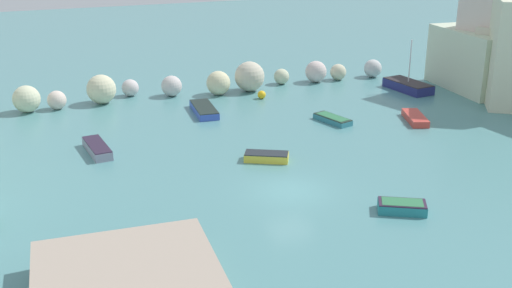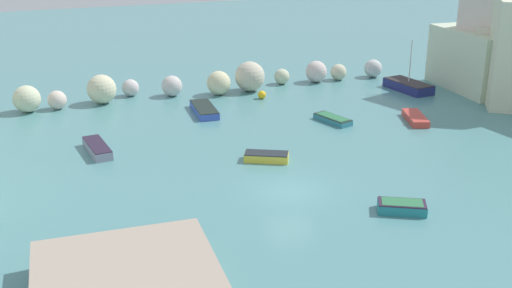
# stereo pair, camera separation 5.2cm
# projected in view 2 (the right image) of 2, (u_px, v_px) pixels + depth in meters

# --- Properties ---
(cove_water) EXTENTS (160.00, 160.00, 0.00)m
(cove_water) POSITION_uv_depth(u_px,v_px,m) (290.00, 191.00, 35.01)
(cove_water) COLOR teal
(cove_water) RESTS_ON ground
(rock_breakwater) EXTENTS (39.76, 4.20, 2.78)m
(rock_breakwater) POSITION_uv_depth(u_px,v_px,m) (145.00, 87.00, 51.91)
(rock_breakwater) COLOR beige
(rock_breakwater) RESTS_ON ground
(stone_dock) EXTENTS (7.67, 6.85, 1.32)m
(stone_dock) POSITION_uv_depth(u_px,v_px,m) (126.00, 280.00, 25.28)
(stone_dock) COLOR tan
(stone_dock) RESTS_ON ground
(channel_buoy) EXTENTS (0.69, 0.69, 0.69)m
(channel_buoy) POSITION_uv_depth(u_px,v_px,m) (262.00, 95.00, 52.52)
(channel_buoy) COLOR gold
(channel_buoy) RESTS_ON cove_water
(moored_boat_0) EXTENTS (2.95, 2.28, 0.54)m
(moored_boat_0) POSITION_uv_depth(u_px,v_px,m) (266.00, 157.00, 39.23)
(moored_boat_0) COLOR gold
(moored_boat_0) RESTS_ON cove_water
(moored_boat_2) EXTENTS (2.75, 2.26, 0.58)m
(moored_boat_2) POSITION_uv_depth(u_px,v_px,m) (402.00, 207.00, 32.43)
(moored_boat_2) COLOR teal
(moored_boat_2) RESTS_ON cove_water
(moored_boat_3) EXTENTS (2.53, 4.79, 4.50)m
(moored_boat_3) POSITION_uv_depth(u_px,v_px,m) (408.00, 86.00, 54.95)
(moored_boat_3) COLOR navy
(moored_boat_3) RESTS_ON cove_water
(moored_boat_4) EXTENTS (1.88, 4.46, 0.55)m
(moored_boat_4) POSITION_uv_depth(u_px,v_px,m) (204.00, 110.00, 48.74)
(moored_boat_4) COLOR #3854BE
(moored_boat_4) RESTS_ON cove_water
(moored_boat_5) EXTENTS (2.32, 3.71, 0.49)m
(moored_boat_5) POSITION_uv_depth(u_px,v_px,m) (415.00, 118.00, 46.81)
(moored_boat_5) COLOR #C73F35
(moored_boat_5) RESTS_ON cove_water
(moored_boat_6) EXTENTS (1.49, 3.89, 0.61)m
(moored_boat_6) POSITION_uv_depth(u_px,v_px,m) (97.00, 148.00, 40.58)
(moored_boat_6) COLOR gray
(moored_boat_6) RESTS_ON cove_water
(moored_boat_7) EXTENTS (1.93, 3.32, 0.45)m
(moored_boat_7) POSITION_uv_depth(u_px,v_px,m) (333.00, 119.00, 46.59)
(moored_boat_7) COLOR teal
(moored_boat_7) RESTS_ON cove_water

